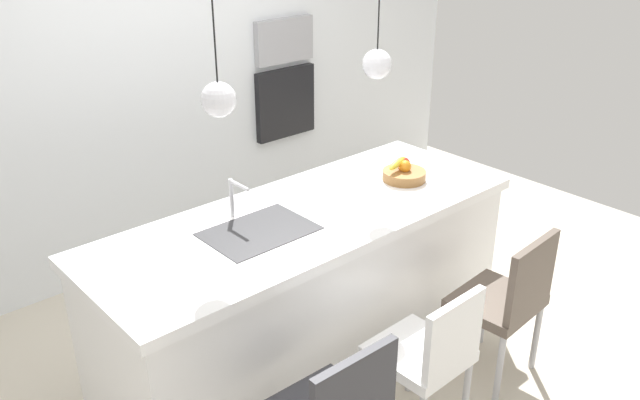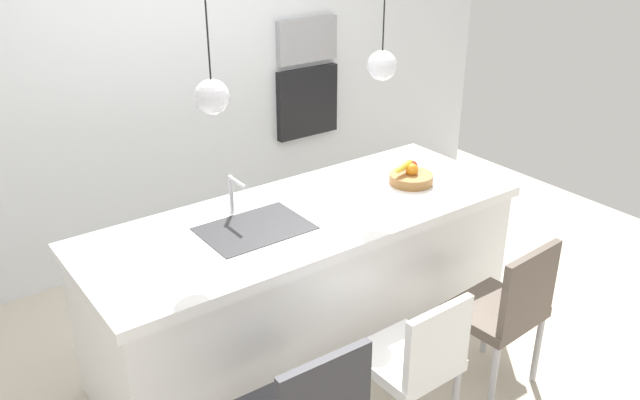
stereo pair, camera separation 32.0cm
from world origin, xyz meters
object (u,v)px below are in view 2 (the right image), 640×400
oven (307,102)px  microwave (306,40)px  chair_middle (415,359)px  chair_far (505,308)px  fruit_bowl (411,176)px

oven → microwave: bearing=0.0°
microwave → chair_middle: bearing=-114.1°
microwave → chair_far: (-0.46, -2.48, -0.95)m
fruit_bowl → microwave: size_ratio=0.49×
oven → chair_far: (-0.46, -2.48, -0.45)m
fruit_bowl → microwave: microwave is taller
fruit_bowl → microwave: 1.73m
chair_far → oven: bearing=79.6°
fruit_bowl → chair_far: 0.98m
fruit_bowl → chair_middle: bearing=-130.8°
microwave → chair_middle: microwave is taller
microwave → chair_far: 2.70m
chair_middle → chair_far: (0.65, -0.00, 0.03)m
fruit_bowl → oven: (0.36, 1.61, 0.01)m
microwave → fruit_bowl: bearing=-102.7°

